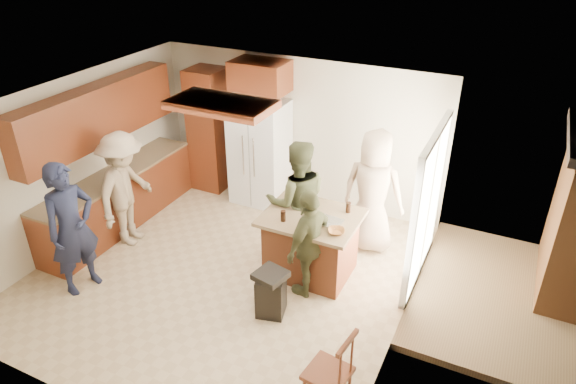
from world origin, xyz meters
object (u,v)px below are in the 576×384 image
at_px(trash_bin, 271,293).
at_px(kitchen_island, 311,244).
at_px(person_front_left, 72,229).
at_px(person_counter, 125,190).
at_px(person_side_right, 310,243).
at_px(person_behind_right, 373,191).
at_px(refrigerator, 260,153).
at_px(person_behind_left, 297,201).
at_px(spindle_chair, 330,374).

bearing_deg(trash_bin, kitchen_island, 83.50).
height_order(person_front_left, person_counter, person_front_left).
bearing_deg(person_side_right, person_behind_right, 175.00).
distance_m(person_front_left, kitchen_island, 3.15).
relative_size(person_behind_right, kitchen_island, 1.48).
bearing_deg(refrigerator, person_counter, -120.08).
relative_size(person_front_left, kitchen_island, 1.45).
bearing_deg(person_side_right, person_front_left, -54.82).
relative_size(person_behind_left, trash_bin, 2.91).
bearing_deg(person_front_left, spindle_chair, -82.52).
distance_m(person_behind_left, kitchen_island, 0.63).
bearing_deg(person_front_left, person_side_right, -53.15).
xyz_separation_m(kitchen_island, spindle_chair, (1.06, -1.99, -0.02)).
bearing_deg(person_behind_right, trash_bin, 72.23).
xyz_separation_m(person_counter, spindle_chair, (3.87, -1.52, -0.44)).
height_order(person_counter, trash_bin, person_counter).
bearing_deg(spindle_chair, kitchen_island, 118.18).
distance_m(person_front_left, person_behind_right, 4.13).
distance_m(person_front_left, person_behind_left, 3.00).
bearing_deg(person_behind_right, person_behind_left, 38.59).
height_order(person_behind_left, person_side_right, person_behind_left).
xyz_separation_m(person_side_right, spindle_chair, (0.92, -1.60, -0.31)).
relative_size(refrigerator, trash_bin, 2.86).
bearing_deg(refrigerator, person_front_left, -107.99).
distance_m(person_behind_right, person_counter, 3.65).
bearing_deg(person_behind_left, spindle_chair, 89.85).
relative_size(person_front_left, person_side_right, 1.21).
distance_m(person_behind_left, person_behind_right, 1.13).
xyz_separation_m(person_side_right, kitchen_island, (-0.14, 0.38, -0.29)).
xyz_separation_m(person_behind_left, kitchen_island, (0.35, -0.29, -0.44)).
distance_m(person_behind_left, refrigerator, 1.81).
height_order(person_counter, refrigerator, refrigerator).
height_order(person_side_right, person_counter, person_counter).
distance_m(refrigerator, kitchen_island, 2.30).
distance_m(refrigerator, trash_bin, 3.03).
relative_size(person_behind_left, refrigerator, 1.02).
distance_m(person_counter, refrigerator, 2.34).
bearing_deg(person_behind_right, person_front_left, 39.71).
xyz_separation_m(person_front_left, person_side_right, (2.81, 1.24, -0.16)).
relative_size(refrigerator, spindle_chair, 1.81).
relative_size(refrigerator, kitchen_island, 1.41).
distance_m(person_side_right, kitchen_island, 0.50).
bearing_deg(person_counter, spindle_chair, -120.77).
xyz_separation_m(person_front_left, person_behind_left, (2.32, 1.91, -0.01)).
bearing_deg(person_front_left, person_behind_right, -37.86).
bearing_deg(person_counter, kitchen_island, -89.89).
bearing_deg(spindle_chair, person_side_right, 119.92).
xyz_separation_m(person_side_right, refrigerator, (-1.77, 1.94, 0.13)).
bearing_deg(person_behind_left, person_counter, -14.88).
xyz_separation_m(person_behind_left, refrigerator, (-1.29, 1.27, -0.02)).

